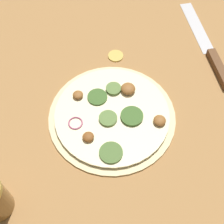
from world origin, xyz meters
The scene contains 4 objects.
ground_plane centered at (0.00, 0.00, 0.00)m, with size 3.00×3.00×0.00m, color #9E703F.
pizza centered at (0.00, 0.00, 0.01)m, with size 0.28×0.28×0.03m.
knife centered at (-0.27, 0.13, 0.01)m, with size 0.25×0.23×0.02m.
loose_cap centered at (-0.16, -0.08, 0.00)m, with size 0.04×0.04×0.01m.
Camera 1 is at (0.31, 0.18, 0.59)m, focal length 50.00 mm.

